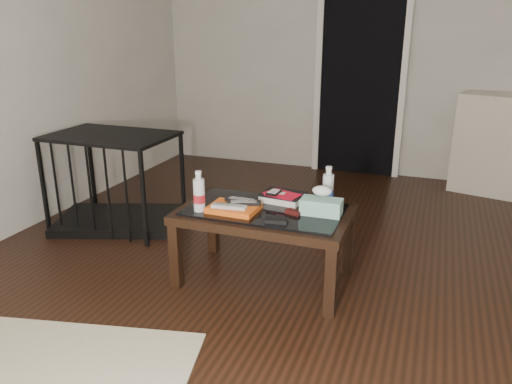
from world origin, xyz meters
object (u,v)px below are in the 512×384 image
pet_crate (116,196)px  coffee_table (265,219)px  textbook (283,197)px  water_bottle_left (199,191)px  tissue_box (321,207)px  water_bottle_right (328,186)px

pet_crate → coffee_table: bearing=-37.5°
textbook → water_bottle_left: (-0.40, -0.33, 0.10)m
coffee_table → tissue_box: bearing=4.5°
coffee_table → water_bottle_left: (-0.34, -0.16, 0.18)m
pet_crate → tissue_box: (1.70, -0.42, 0.28)m
pet_crate → water_bottle_left: size_ratio=4.40×
textbook → tissue_box: tissue_box is taller
textbook → water_bottle_right: size_ratio=1.05×
water_bottle_left → coffee_table: bearing=24.9°
tissue_box → pet_crate: bearing=165.0°
pet_crate → tissue_box: pet_crate is taller
coffee_table → textbook: size_ratio=4.00×
coffee_table → textbook: (0.06, 0.17, 0.09)m
water_bottle_left → pet_crate: bearing=149.2°
coffee_table → tissue_box: tissue_box is taller
pet_crate → tissue_box: size_ratio=4.55×
coffee_table → pet_crate: size_ratio=0.95×
textbook → water_bottle_right: (0.27, 0.02, 0.10)m
coffee_table → pet_crate: (-1.37, 0.45, -0.17)m
water_bottle_left → tissue_box: 0.70m
coffee_table → water_bottle_left: 0.42m
pet_crate → textbook: size_ratio=4.19×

